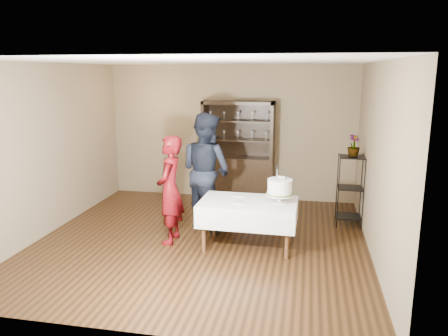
{
  "coord_description": "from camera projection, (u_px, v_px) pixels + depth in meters",
  "views": [
    {
      "loc": [
        1.57,
        -6.16,
        2.56
      ],
      "look_at": [
        0.34,
        0.1,
        1.15
      ],
      "focal_mm": 35.0,
      "sensor_mm": 36.0,
      "label": 1
    }
  ],
  "objects": [
    {
      "name": "woman",
      "position": [
        170.0,
        190.0,
        6.55
      ],
      "size": [
        0.42,
        0.62,
        1.64
      ],
      "primitive_type": "imported",
      "rotation": [
        0.0,
        0.0,
        -1.52
      ],
      "color": "#3D050E",
      "rests_on": "floor"
    },
    {
      "name": "plate_far",
      "position": [
        239.0,
        195.0,
        6.67
      ],
      "size": [
        0.21,
        0.21,
        0.01
      ],
      "primitive_type": "cylinder",
      "rotation": [
        0.0,
        0.0,
        0.04
      ],
      "color": "silver",
      "rests_on": "cake_table"
    },
    {
      "name": "ceiling",
      "position": [
        199.0,
        61.0,
        6.16
      ],
      "size": [
        5.0,
        5.0,
        0.0
      ],
      "primitive_type": "plane",
      "rotation": [
        3.14,
        0.0,
        0.0
      ],
      "color": "white",
      "rests_on": "back_wall"
    },
    {
      "name": "floor",
      "position": [
        202.0,
        241.0,
        6.75
      ],
      "size": [
        5.0,
        5.0,
        0.0
      ],
      "primitive_type": "plane",
      "color": "black",
      "rests_on": "ground"
    },
    {
      "name": "wall_left",
      "position": [
        48.0,
        149.0,
        6.93
      ],
      "size": [
        0.02,
        5.0,
        2.7
      ],
      "primitive_type": "cube",
      "color": "#76654C",
      "rests_on": "floor"
    },
    {
      "name": "plant_etagere",
      "position": [
        350.0,
        188.0,
        7.33
      ],
      "size": [
        0.42,
        0.42,
        1.2
      ],
      "color": "black",
      "rests_on": "floor"
    },
    {
      "name": "china_hutch",
      "position": [
        238.0,
        168.0,
        8.72
      ],
      "size": [
        1.4,
        0.48,
        2.0
      ],
      "color": "black",
      "rests_on": "floor"
    },
    {
      "name": "cake",
      "position": [
        280.0,
        188.0,
        6.27
      ],
      "size": [
        0.46,
        0.46,
        0.55
      ],
      "rotation": [
        0.0,
        0.0,
        0.38
      ],
      "color": "silver",
      "rests_on": "cake_table"
    },
    {
      "name": "plate_near",
      "position": [
        239.0,
        202.0,
        6.3
      ],
      "size": [
        0.22,
        0.22,
        0.01
      ],
      "primitive_type": "cylinder",
      "rotation": [
        0.0,
        0.0,
        -0.28
      ],
      "color": "silver",
      "rests_on": "cake_table"
    },
    {
      "name": "back_wall",
      "position": [
        231.0,
        132.0,
        8.85
      ],
      "size": [
        5.0,
        0.02,
        2.7
      ],
      "primitive_type": "cube",
      "color": "#76654C",
      "rests_on": "floor"
    },
    {
      "name": "cake_table",
      "position": [
        248.0,
        212.0,
        6.42
      ],
      "size": [
        1.43,
        0.89,
        0.7
      ],
      "rotation": [
        0.0,
        0.0,
        -0.01
      ],
      "color": "silver",
      "rests_on": "floor"
    },
    {
      "name": "wall_right",
      "position": [
        377.0,
        162.0,
        5.98
      ],
      "size": [
        0.02,
        5.0,
        2.7
      ],
      "primitive_type": "cube",
      "color": "#76654C",
      "rests_on": "floor"
    },
    {
      "name": "man",
      "position": [
        206.0,
        171.0,
        7.2
      ],
      "size": [
        1.17,
        1.1,
        1.92
      ],
      "primitive_type": "imported",
      "rotation": [
        0.0,
        0.0,
        2.61
      ],
      "color": "black",
      "rests_on": "floor"
    },
    {
      "name": "potted_plant",
      "position": [
        354.0,
        146.0,
        7.17
      ],
      "size": [
        0.28,
        0.28,
        0.36
      ],
      "primitive_type": "imported",
      "rotation": [
        0.0,
        0.0,
        0.64
      ],
      "color": "#496530",
      "rests_on": "plant_etagere"
    }
  ]
}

